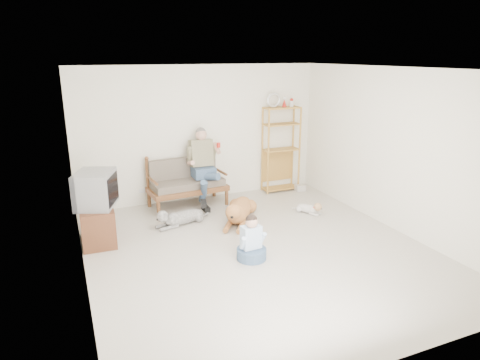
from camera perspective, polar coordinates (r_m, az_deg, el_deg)
name	(u,v)px	position (r m, az deg, el deg)	size (l,w,h in m)	color
floor	(258,250)	(6.65, 2.47, -9.32)	(5.50, 5.50, 0.00)	beige
ceiling	(261,69)	(5.99, 2.80, 14.60)	(5.50, 5.50, 0.00)	white
wall_back	(201,134)	(8.69, -5.24, 6.19)	(5.00, 5.00, 0.00)	silver
wall_front	(394,237)	(4.02, 19.88, -7.20)	(5.00, 5.00, 0.00)	silver
wall_left	(76,185)	(5.62, -21.06, -0.62)	(5.50, 5.50, 0.00)	silver
wall_right	(395,150)	(7.58, 19.98, 3.73)	(5.50, 5.50, 0.00)	silver
loveseat	(187,181)	(8.47, -7.13, -0.17)	(1.56, 0.83, 0.95)	brown
man	(204,172)	(8.32, -4.81, 1.13)	(0.58, 0.83, 1.34)	#435B7C
etagere	(281,148)	(9.26, 5.47, 4.21)	(0.81, 0.35, 2.13)	#C08C3C
book_stack	(300,188)	(9.48, 8.03, -1.03)	(0.21, 0.15, 0.13)	silver
tv_stand	(97,224)	(7.20, -18.52, -5.53)	(0.53, 0.92, 0.60)	brown
crt_tv	(96,189)	(6.99, -18.66, -1.17)	(0.74, 0.82, 0.56)	slate
wall_outlet	(142,191)	(8.64, -12.93, -1.41)	(0.12, 0.02, 0.08)	silver
golden_retriever	(239,211)	(7.67, -0.19, -4.11)	(0.96, 1.40, 0.48)	#AB6B3B
shaggy_dog	(179,218)	(7.60, -8.07, -4.98)	(1.11, 0.47, 0.34)	beige
terrier	(310,208)	(8.17, 9.32, -3.74)	(0.38, 0.58, 0.24)	silver
child	(251,243)	(6.29, 1.52, -8.39)	(0.44, 0.44, 0.69)	#435B7C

